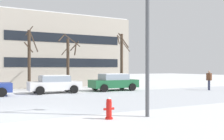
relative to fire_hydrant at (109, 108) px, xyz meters
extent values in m
plane|color=white|center=(-2.86, 2.12, -0.42)|extent=(120.00, 120.00, 0.00)
cube|color=silver|center=(-2.86, 5.69, -0.42)|extent=(80.00, 9.14, 0.00)
cylinder|color=red|center=(0.00, 0.00, -0.39)|extent=(0.30, 0.30, 0.06)
cylinder|color=red|center=(0.00, 0.00, -0.06)|extent=(0.22, 0.22, 0.61)
sphere|color=red|center=(0.00, 0.00, 0.29)|extent=(0.21, 0.21, 0.21)
cylinder|color=red|center=(-0.16, 0.00, -0.03)|extent=(0.12, 0.09, 0.09)
cylinder|color=red|center=(0.16, 0.00, -0.03)|extent=(0.12, 0.09, 0.09)
sphere|color=white|center=(0.00, 0.00, 0.34)|extent=(0.15, 0.15, 0.15)
cylinder|color=#4C4F54|center=(1.61, -0.30, 2.29)|extent=(0.16, 0.16, 5.42)
cylinder|color=black|center=(-2.67, 12.01, -0.10)|extent=(0.65, 0.25, 0.64)
cylinder|color=black|center=(-2.74, 10.25, -0.10)|extent=(0.65, 0.25, 0.64)
cube|color=white|center=(1.18, 11.28, 0.16)|extent=(4.04, 1.91, 0.63)
cube|color=#8C99A8|center=(1.18, 11.28, 0.70)|extent=(2.25, 1.70, 0.44)
cube|color=white|center=(1.18, 11.28, 0.95)|extent=(2.05, 1.57, 0.06)
cylinder|color=black|center=(2.50, 12.12, -0.10)|extent=(0.65, 0.25, 0.64)
cylinder|color=black|center=(2.43, 10.33, -0.10)|extent=(0.65, 0.25, 0.64)
cylinder|color=black|center=(-0.08, 12.23, -0.10)|extent=(0.65, 0.25, 0.64)
cylinder|color=black|center=(-0.15, 10.43, -0.10)|extent=(0.65, 0.25, 0.64)
cube|color=#1E6038|center=(6.35, 11.12, 0.18)|extent=(4.15, 2.01, 0.67)
cube|color=#8C99A8|center=(6.35, 11.12, 0.76)|extent=(2.31, 1.79, 0.48)
cube|color=white|center=(6.35, 11.12, 1.03)|extent=(2.10, 1.65, 0.06)
cylinder|color=black|center=(7.71, 12.01, -0.10)|extent=(0.65, 0.25, 0.64)
cylinder|color=black|center=(7.64, 10.12, -0.10)|extent=(0.65, 0.25, 0.64)
cylinder|color=black|center=(5.06, 12.11, -0.10)|extent=(0.65, 0.25, 0.64)
cylinder|color=black|center=(4.99, 10.23, -0.10)|extent=(0.65, 0.25, 0.64)
cylinder|color=#2D334C|center=(13.85, 7.31, 0.01)|extent=(0.14, 0.14, 0.86)
cylinder|color=#2D334C|center=(14.04, 7.55, 0.01)|extent=(0.14, 0.14, 0.86)
cube|color=#59331E|center=(13.95, 7.43, 0.76)|extent=(0.38, 0.46, 0.64)
sphere|color=tan|center=(13.95, 7.43, 1.19)|extent=(0.22, 0.22, 0.22)
cylinder|color=#423326|center=(3.04, 13.48, 1.85)|extent=(0.26, 0.26, 4.55)
cylinder|color=#423326|center=(2.58, 13.88, 4.20)|extent=(0.92, 1.03, 0.77)
cylinder|color=#423326|center=(3.68, 13.30, 3.21)|extent=(0.48, 1.37, 1.03)
cylinder|color=#423326|center=(3.71, 13.61, 3.51)|extent=(0.37, 1.39, 0.80)
cylinder|color=#423326|center=(2.98, 13.88, 3.15)|extent=(0.87, 0.20, 0.99)
cylinder|color=#423326|center=(3.17, 12.72, 3.90)|extent=(1.56, 0.36, 1.02)
cylinder|color=#423326|center=(-0.08, 14.58, 2.19)|extent=(0.27, 0.27, 5.23)
cylinder|color=#423326|center=(0.23, 14.17, 3.79)|extent=(0.94, 0.76, 1.75)
cylinder|color=#423326|center=(0.00, 14.88, 4.80)|extent=(0.68, 0.25, 0.87)
cylinder|color=#423326|center=(-0.20, 14.24, 3.30)|extent=(0.78, 0.36, 0.92)
cylinder|color=#423326|center=(8.33, 13.07, 2.20)|extent=(0.27, 0.27, 5.24)
cylinder|color=#423326|center=(8.25, 12.49, 3.80)|extent=(1.23, 0.23, 1.46)
cylinder|color=#423326|center=(8.24, 12.58, 4.15)|extent=(1.09, 0.30, 1.40)
cylinder|color=#423326|center=(8.00, 13.15, 4.29)|extent=(0.28, 0.75, 0.94)
cube|color=#B2A899|center=(4.08, 21.20, 3.30)|extent=(14.86, 8.67, 7.46)
cube|color=white|center=(4.08, 21.20, 7.08)|extent=(14.56, 8.50, 0.10)
cube|color=black|center=(4.08, 16.84, 2.06)|extent=(11.89, 0.04, 0.90)
cube|color=black|center=(4.08, 16.84, 4.55)|extent=(11.89, 0.04, 0.90)
camera|label=1|loc=(-4.81, -9.06, 1.57)|focal=42.73mm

